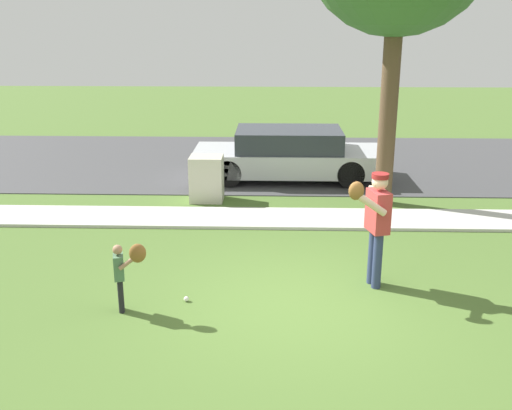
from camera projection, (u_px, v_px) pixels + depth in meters
name	position (u px, v px, depth m)	size (l,w,h in m)	color
ground_plane	(290.00, 221.00, 11.54)	(48.00, 48.00, 0.00)	#4C6B2D
sidewalk_strip	(290.00, 218.00, 11.63)	(36.00, 1.20, 0.06)	beige
road_surface	(286.00, 161.00, 16.40)	(36.00, 6.80, 0.02)	#424244
person_adult	(375.00, 217.00, 8.44)	(0.66, 0.75, 1.72)	navy
person_child	(125.00, 267.00, 7.79)	(0.50, 0.34, 1.01)	black
baseball	(186.00, 299.00, 8.26)	(0.07, 0.07, 0.07)	white
utility_cabinet	(207.00, 178.00, 12.75)	(0.70, 0.63, 0.98)	beige
parked_sedan_silver	(289.00, 155.00, 14.40)	(4.60, 1.80, 1.23)	silver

